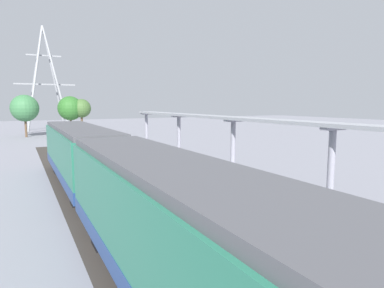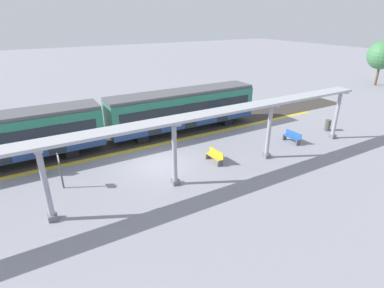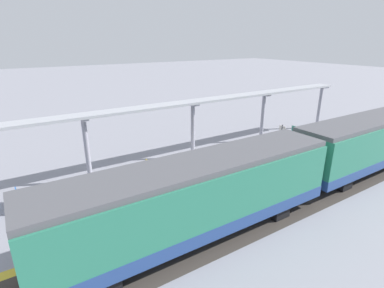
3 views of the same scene
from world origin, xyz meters
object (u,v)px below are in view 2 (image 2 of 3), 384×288
(canopy_pillar_fifth, at_px, (337,115))
(passenger_waiting_near_edge, at_px, (40,161))
(platform_info_sign, at_px, (60,168))
(trash_bin, at_px, (328,125))
(canopy_pillar_second, at_px, (45,185))
(canopy_pillar_third, at_px, (175,154))
(bench_near_end, at_px, (215,156))
(canopy_pillar_fourth, at_px, (269,131))
(bench_far_end, at_px, (292,137))
(train_far_carriage, at_px, (183,110))

(canopy_pillar_fifth, distance_m, passenger_waiting_near_edge, 21.68)
(platform_info_sign, relative_size, passenger_waiting_near_edge, 1.41)
(passenger_waiting_near_edge, bearing_deg, trash_bin, 80.38)
(canopy_pillar_fifth, distance_m, platform_info_sign, 20.39)
(canopy_pillar_second, height_order, canopy_pillar_third, same)
(canopy_pillar_fifth, relative_size, bench_near_end, 2.57)
(canopy_pillar_second, bearing_deg, canopy_pillar_fourth, 90.00)
(canopy_pillar_third, bearing_deg, canopy_pillar_second, -90.00)
(bench_near_end, height_order, trash_bin, trash_bin)
(canopy_pillar_second, distance_m, bench_far_end, 17.68)
(passenger_waiting_near_edge, bearing_deg, train_far_carriage, 102.84)
(canopy_pillar_fourth, bearing_deg, canopy_pillar_second, -90.00)
(train_far_carriage, xyz_separation_m, bench_near_end, (6.51, -1.12, -1.39))
(train_far_carriage, height_order, canopy_pillar_fourth, canopy_pillar_fourth)
(canopy_pillar_third, relative_size, passenger_waiting_near_edge, 2.50)
(canopy_pillar_fifth, relative_size, platform_info_sign, 1.78)
(canopy_pillar_third, relative_size, bench_near_end, 2.57)
(canopy_pillar_third, xyz_separation_m, trash_bin, (-1.37, 15.53, -1.51))
(canopy_pillar_fifth, bearing_deg, bench_near_end, -96.55)
(bench_near_end, bearing_deg, canopy_pillar_fourth, 70.77)
(canopy_pillar_fifth, height_order, bench_far_end, canopy_pillar_fifth)
(trash_bin, relative_size, passenger_waiting_near_edge, 0.60)
(canopy_pillar_third, bearing_deg, trash_bin, 95.05)
(bench_near_end, xyz_separation_m, passenger_waiting_near_edge, (-3.90, -10.32, 0.53))
(canopy_pillar_fifth, bearing_deg, canopy_pillar_second, -90.00)
(canopy_pillar_fifth, height_order, platform_info_sign, canopy_pillar_fifth)
(canopy_pillar_second, height_order, bench_far_end, canopy_pillar_second)
(canopy_pillar_fourth, distance_m, platform_info_sign, 13.32)
(canopy_pillar_second, height_order, canopy_pillar_fourth, same)
(train_far_carriage, relative_size, bench_far_end, 8.53)
(platform_info_sign, height_order, passenger_waiting_near_edge, platform_info_sign)
(canopy_pillar_fifth, bearing_deg, train_far_carriage, -128.88)
(bench_far_end, height_order, trash_bin, trash_bin)
(bench_near_end, height_order, platform_info_sign, platform_info_sign)
(canopy_pillar_second, xyz_separation_m, bench_near_end, (-1.23, 10.39, -1.54))
(canopy_pillar_fifth, distance_m, bench_far_end, 3.99)
(train_far_carriage, xyz_separation_m, bench_far_end, (6.69, 6.08, -1.39))
(canopy_pillar_third, xyz_separation_m, canopy_pillar_fifth, (0.00, 14.38, 0.00))
(canopy_pillar_second, relative_size, bench_far_end, 2.58)
(canopy_pillar_third, height_order, platform_info_sign, canopy_pillar_third)
(canopy_pillar_fourth, xyz_separation_m, canopy_pillar_fifth, (0.00, 7.19, 0.00))
(bench_near_end, bearing_deg, canopy_pillar_fifth, 83.45)
(canopy_pillar_second, bearing_deg, passenger_waiting_near_edge, 179.26)
(canopy_pillar_fourth, relative_size, bench_near_end, 2.57)
(canopy_pillar_second, distance_m, bench_near_end, 10.57)
(bench_near_end, distance_m, platform_info_sign, 9.65)
(canopy_pillar_third, relative_size, canopy_pillar_fourth, 1.00)
(bench_near_end, distance_m, passenger_waiting_near_edge, 11.05)
(canopy_pillar_fifth, bearing_deg, passenger_waiting_near_edge, -103.71)
(canopy_pillar_second, height_order, platform_info_sign, canopy_pillar_second)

